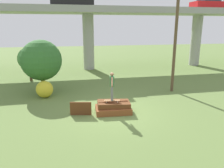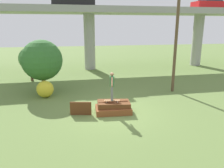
% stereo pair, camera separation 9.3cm
% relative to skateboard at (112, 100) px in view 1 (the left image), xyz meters
% --- Properties ---
extents(ground_plane, '(80.00, 80.00, 0.00)m').
position_rel_skateboard_xyz_m(ground_plane, '(0.08, 0.08, -0.68)').
color(ground_plane, olive).
extents(scrap_pile, '(1.88, 1.25, 0.61)m').
position_rel_skateboard_xyz_m(scrap_pile, '(0.09, 0.10, -0.42)').
color(scrap_pile, brown).
rests_on(scrap_pile, ground_plane).
extents(scrap_plank_loose, '(1.06, 0.30, 0.68)m').
position_rel_skateboard_xyz_m(scrap_plank_loose, '(-1.59, 0.07, -0.34)').
color(scrap_plank_loose, '#5B3319').
rests_on(scrap_plank_loose, ground_plane).
extents(skateboard, '(0.83, 0.38, 0.09)m').
position_rel_skateboard_xyz_m(skateboard, '(0.00, 0.00, 0.00)').
color(skateboard, brown).
rests_on(skateboard, scrap_pile).
extents(skater, '(0.28, 0.99, 1.44)m').
position_rel_skateboard_xyz_m(skater, '(0.00, 0.00, 0.83)').
color(skater, slate).
rests_on(skater, skateboard).
extents(highway_overpass, '(44.00, 4.54, 6.16)m').
position_rel_skateboard_xyz_m(highway_overpass, '(0.08, 12.29, 4.74)').
color(highway_overpass, '#9E9E99').
rests_on(highway_overpass, ground_plane).
extents(car_on_overpass_left, '(3.99, 1.71, 1.41)m').
position_rel_skateboard_xyz_m(car_on_overpass_left, '(13.22, 12.01, 6.05)').
color(car_on_overpass_left, red).
rests_on(car_on_overpass_left, highway_overpass).
extents(car_on_overpass_mid, '(3.92, 1.81, 1.46)m').
position_rel_skateboard_xyz_m(car_on_overpass_mid, '(-1.46, 11.80, 6.08)').
color(car_on_overpass_mid, black).
rests_on(car_on_overpass_mid, highway_overpass).
extents(utility_pole, '(1.30, 0.20, 7.04)m').
position_rel_skateboard_xyz_m(utility_pole, '(4.87, 3.08, 2.96)').
color(utility_pole, brown).
rests_on(utility_pole, ground_plane).
extents(tree_behind_left, '(1.82, 1.82, 2.74)m').
position_rel_skateboard_xyz_m(tree_behind_left, '(-5.11, 8.06, 1.13)').
color(tree_behind_left, '#4C3823').
rests_on(tree_behind_left, ground_plane).
extents(tree_behind_right, '(2.68, 2.68, 3.52)m').
position_rel_skateboard_xyz_m(tree_behind_right, '(-3.81, 4.64, 1.49)').
color(tree_behind_right, brown).
rests_on(tree_behind_right, ground_plane).
extents(bush_yellow_flowering, '(1.05, 1.05, 1.05)m').
position_rel_skateboard_xyz_m(bush_yellow_flowering, '(-3.62, 3.39, -0.16)').
color(bush_yellow_flowering, gold).
rests_on(bush_yellow_flowering, ground_plane).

